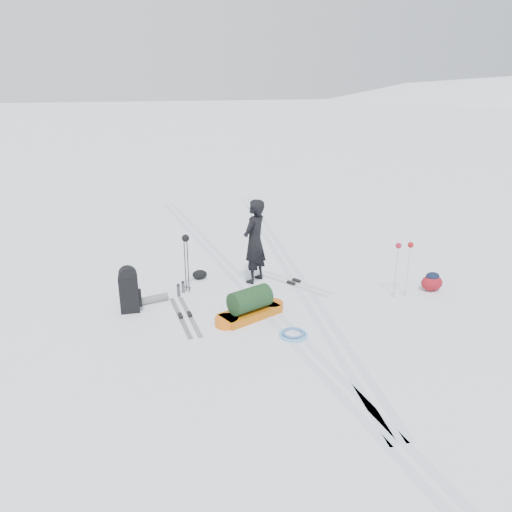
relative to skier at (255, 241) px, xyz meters
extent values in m
plane|color=white|center=(-0.24, -0.81, -0.96)|extent=(200.00, 200.00, 0.00)
ellipsoid|color=white|center=(89.76, 89.19, -75.96)|extent=(256.00, 192.00, 160.00)
cube|color=silver|center=(-0.36, -0.81, -0.95)|extent=(1.40, 17.97, 0.01)
cube|color=silver|center=(-0.12, -0.81, -0.95)|extent=(1.40, 17.97, 0.01)
cube|color=silver|center=(1.04, 1.19, -0.95)|extent=(2.09, 13.88, 0.01)
cube|color=silver|center=(1.28, 1.19, -0.95)|extent=(2.09, 13.88, 0.01)
imported|color=black|center=(0.00, 0.00, 0.00)|extent=(0.82, 0.81, 1.91)
cube|color=#BF5E0B|center=(-0.62, -1.71, -0.88)|extent=(1.32, 0.91, 0.15)
cylinder|color=#D6590C|center=(-0.10, -1.51, -0.88)|extent=(0.58, 0.58, 0.15)
cylinder|color=orange|center=(-1.14, -1.91, -0.88)|extent=(0.58, 0.58, 0.15)
cylinder|color=black|center=(-0.62, -1.71, -0.58)|extent=(0.92, 0.71, 0.45)
cube|color=black|center=(-2.82, -0.76, -0.59)|extent=(0.39, 0.29, 0.74)
cylinder|color=black|center=(-2.82, -0.76, -0.20)|extent=(0.38, 0.28, 0.36)
cube|color=black|center=(-2.63, -0.75, -0.69)|extent=(0.10, 0.20, 0.32)
cylinder|color=slate|center=(-2.32, -0.48, -0.88)|extent=(0.60, 0.27, 0.16)
cylinder|color=black|center=(-1.58, -0.08, -0.36)|extent=(0.02, 0.02, 1.20)
cylinder|color=black|center=(-1.53, -0.15, -0.36)|extent=(0.02, 0.02, 1.20)
torus|color=black|center=(-1.58, -0.08, -0.86)|extent=(0.09, 0.09, 0.01)
torus|color=black|center=(-1.53, -0.15, -0.86)|extent=(0.09, 0.09, 0.01)
sphere|color=black|center=(-1.55, -0.12, 0.26)|extent=(0.16, 0.16, 0.16)
cylinder|color=#B5B7BC|center=(2.56, -1.72, -0.39)|extent=(0.02, 0.02, 1.13)
cylinder|color=silver|center=(2.82, -1.75, -0.39)|extent=(0.02, 0.02, 1.13)
torus|color=#A2A5A9|center=(2.56, -1.72, -0.87)|extent=(0.08, 0.08, 0.01)
torus|color=#9DA0A4|center=(2.82, -1.75, -0.87)|extent=(0.08, 0.08, 0.01)
sphere|color=maroon|center=(2.56, -1.72, 0.19)|extent=(0.12, 0.12, 0.12)
sphere|color=maroon|center=(2.82, -1.75, 0.19)|extent=(0.12, 0.12, 0.12)
cube|color=#909498|center=(-1.74, -1.33, -0.95)|extent=(0.16, 1.83, 0.02)
cube|color=gray|center=(-1.92, -1.34, -0.95)|extent=(0.16, 1.83, 0.02)
cube|color=black|center=(-1.74, -1.33, -0.92)|extent=(0.08, 0.19, 0.05)
cube|color=black|center=(-1.92, -1.34, -0.92)|extent=(0.08, 0.19, 0.05)
cube|color=silver|center=(0.72, -0.45, -0.95)|extent=(1.09, 1.78, 0.02)
cube|color=silver|center=(0.89, -0.35, -0.95)|extent=(1.09, 1.78, 0.02)
cube|color=black|center=(0.72, -0.45, -0.91)|extent=(0.17, 0.21, 0.06)
cube|color=black|center=(0.89, -0.35, -0.91)|extent=(0.17, 0.21, 0.06)
torus|color=#5CAAE0|center=(-0.09, -2.67, -0.93)|extent=(0.63, 0.63, 0.05)
torus|color=#4F80C0|center=(-0.08, -2.63, -0.92)|extent=(0.49, 0.49, 0.05)
ellipsoid|color=maroon|center=(3.54, -1.64, -0.78)|extent=(0.60, 0.56, 0.35)
ellipsoid|color=black|center=(3.54, -1.64, -0.63)|extent=(0.39, 0.37, 0.17)
cylinder|color=#4E5055|center=(-1.79, -0.33, -0.83)|extent=(0.08, 0.08, 0.25)
cylinder|color=#585A5F|center=(-1.66, -0.16, -0.84)|extent=(0.08, 0.08, 0.23)
cylinder|color=black|center=(-1.79, -0.33, -0.69)|extent=(0.07, 0.07, 0.03)
cylinder|color=black|center=(-1.66, -0.16, -0.71)|extent=(0.07, 0.07, 0.03)
ellipsoid|color=black|center=(-1.17, 0.52, -0.85)|extent=(0.36, 0.28, 0.21)
camera|label=1|loc=(-3.11, -10.08, 3.41)|focal=35.00mm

